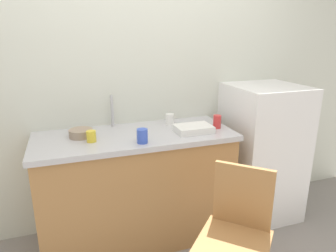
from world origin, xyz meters
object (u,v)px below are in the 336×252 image
object	(u,v)px
dish_tray	(193,129)
refrigerator	(261,152)
chair	(236,234)
cup_white	(170,119)
cup_yellow	(91,136)
terracotta_bowl	(81,133)
cup_red	(217,122)
cup_blue	(142,136)

from	to	relation	value
dish_tray	refrigerator	bearing A→B (deg)	7.70
refrigerator	chair	xyz separation A→B (m)	(-0.76, -0.83, -0.11)
cup_white	cup_yellow	distance (m)	0.71
dish_tray	terracotta_bowl	distance (m)	0.85
chair	dish_tray	size ratio (longest dim) A/B	3.18
dish_tray	cup_yellow	size ratio (longest dim) A/B	3.49
refrigerator	dish_tray	distance (m)	0.80
refrigerator	dish_tray	size ratio (longest dim) A/B	4.35
chair	cup_white	xyz separation A→B (m)	(-0.07, 0.99, 0.46)
refrigerator	cup_red	world-z (taller)	refrigerator
refrigerator	cup_red	distance (m)	0.62
cup_red	cup_white	world-z (taller)	cup_red
dish_tray	cup_blue	distance (m)	0.45
refrigerator	cup_yellow	bearing A→B (deg)	-177.12
cup_white	cup_red	bearing A→B (deg)	-35.05
dish_tray	cup_white	bearing A→B (deg)	112.63
chair	cup_yellow	world-z (taller)	cup_yellow
cup_white	dish_tray	bearing A→B (deg)	-67.37
refrigerator	cup_white	xyz separation A→B (m)	(-0.83, 0.16, 0.35)
cup_red	cup_white	xyz separation A→B (m)	(-0.32, 0.23, -0.01)
terracotta_bowl	cup_blue	bearing A→B (deg)	-34.25
chair	cup_blue	world-z (taller)	cup_blue
refrigerator	terracotta_bowl	bearing A→B (deg)	177.87
cup_white	cup_yellow	world-z (taller)	cup_white
refrigerator	cup_white	bearing A→B (deg)	169.30
cup_white	refrigerator	bearing A→B (deg)	-10.70
refrigerator	terracotta_bowl	xyz separation A→B (m)	(-1.56, 0.06, 0.33)
chair	terracotta_bowl	distance (m)	1.28
dish_tray	cup_yellow	xyz separation A→B (m)	(-0.77, 0.02, 0.02)
cup_red	cup_blue	size ratio (longest dim) A/B	1.05
cup_red	cup_yellow	distance (m)	0.99
refrigerator	cup_white	size ratio (longest dim) A/B	13.71
chair	terracotta_bowl	xyz separation A→B (m)	(-0.80, 0.89, 0.44)
terracotta_bowl	cup_red	xyz separation A→B (m)	(1.05, -0.13, 0.02)
chair	cup_white	distance (m)	1.09
chair	cup_yellow	xyz separation A→B (m)	(-0.74, 0.76, 0.45)
terracotta_bowl	cup_red	bearing A→B (deg)	-6.94
cup_blue	cup_yellow	size ratio (longest dim) A/B	1.25
terracotta_bowl	cup_yellow	xyz separation A→B (m)	(0.06, -0.13, 0.01)
terracotta_bowl	cup_blue	distance (m)	0.48
cup_yellow	refrigerator	bearing A→B (deg)	2.88
chair	cup_red	size ratio (longest dim) A/B	8.40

